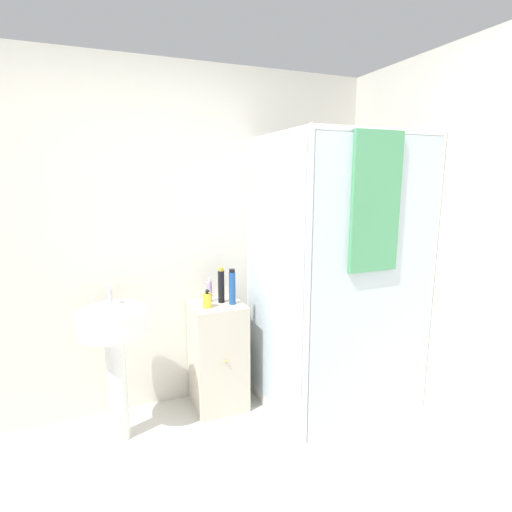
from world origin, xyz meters
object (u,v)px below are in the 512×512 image
sink (114,340)px  shampoo_bottle_blue (232,287)px  soap_dispenser (207,300)px  lotion_bottle_white (209,291)px  shampoo_bottle_tall_black (221,286)px

sink → shampoo_bottle_blue: 0.86m
sink → soap_dispenser: size_ratio=7.66×
soap_dispenser → lotion_bottle_white: 0.14m
sink → soap_dispenser: sink is taller
shampoo_bottle_tall_black → shampoo_bottle_blue: size_ratio=1.00×
soap_dispenser → shampoo_bottle_tall_black: bearing=31.0°
soap_dispenser → lotion_bottle_white: (0.05, 0.13, 0.02)m
shampoo_bottle_blue → soap_dispenser: bearing=-178.0°
soap_dispenser → shampoo_bottle_tall_black: shampoo_bottle_tall_black is taller
lotion_bottle_white → sink: bearing=-163.1°
sink → soap_dispenser: 0.66m
shampoo_bottle_tall_black → soap_dispenser: bearing=-149.0°
sink → soap_dispenser: (0.63, 0.08, 0.16)m
shampoo_bottle_tall_black → shampoo_bottle_blue: same height
sink → lotion_bottle_white: 0.74m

